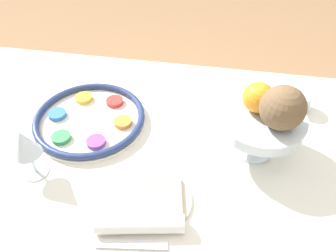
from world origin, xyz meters
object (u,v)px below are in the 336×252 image
at_px(wine_glass, 25,145).
at_px(fruit_stand, 260,122).
at_px(coconut, 283,108).
at_px(cup_near, 229,104).
at_px(orange_fruit, 258,97).
at_px(bread_plate, 157,200).
at_px(seder_plate, 90,119).
at_px(cup_mid, 299,101).
at_px(napkin_roll, 140,224).

bearing_deg(wine_glass, fruit_stand, 17.16).
bearing_deg(coconut, cup_near, 120.41).
distance_m(wine_glass, orange_fruit, 0.58).
relative_size(bread_plate, cup_near, 2.29).
xyz_separation_m(orange_fruit, bread_plate, (-0.21, -0.23, -0.16)).
xyz_separation_m(seder_plate, cup_mid, (0.63, 0.18, 0.01)).
bearing_deg(napkin_roll, cup_mid, 51.54).
xyz_separation_m(napkin_roll, cup_mid, (0.39, 0.50, 0.01)).
xyz_separation_m(coconut, bread_plate, (-0.27, -0.18, -0.18)).
bearing_deg(wine_glass, napkin_roll, -20.23).
distance_m(orange_fruit, cup_near, 0.21).
height_order(wine_glass, napkin_roll, wine_glass).
relative_size(seder_plate, napkin_roll, 1.65).
height_order(orange_fruit, cup_near, orange_fruit).
bearing_deg(cup_mid, cup_near, -166.54).
bearing_deg(seder_plate, fruit_stand, -4.05).
bearing_deg(napkin_roll, fruit_stand, 48.39).
bearing_deg(cup_near, orange_fruit, -67.00).
xyz_separation_m(seder_plate, fruit_stand, (0.49, -0.03, 0.09)).
relative_size(bread_plate, napkin_roll, 0.84).
distance_m(bread_plate, cup_mid, 0.56).
relative_size(orange_fruit, bread_plate, 0.46).
xyz_separation_m(orange_fruit, cup_mid, (0.16, 0.19, -0.14)).
bearing_deg(seder_plate, orange_fruit, -1.57).
relative_size(coconut, cup_mid, 1.47).
relative_size(coconut, napkin_roll, 0.54).
xyz_separation_m(cup_near, cup_mid, (0.22, 0.05, 0.00)).
bearing_deg(wine_glass, bread_plate, -6.04).
bearing_deg(cup_near, seder_plate, -163.07).
bearing_deg(seder_plate, wine_glass, -109.80).
xyz_separation_m(seder_plate, wine_glass, (-0.07, -0.21, 0.09)).
bearing_deg(napkin_roll, coconut, 41.70).
distance_m(coconut, cup_mid, 0.31).
xyz_separation_m(fruit_stand, cup_near, (-0.07, 0.16, -0.08)).
height_order(orange_fruit, napkin_roll, orange_fruit).
relative_size(orange_fruit, napkin_roll, 0.39).
bearing_deg(orange_fruit, coconut, -43.89).
relative_size(fruit_stand, cup_near, 3.08).
xyz_separation_m(wine_glass, fruit_stand, (0.56, 0.17, 0.00)).
bearing_deg(orange_fruit, fruit_stand, -53.50).
bearing_deg(napkin_roll, wine_glass, 159.77).
relative_size(cup_near, cup_mid, 1.00).
bearing_deg(seder_plate, coconut, -6.83).
bearing_deg(wine_glass, coconut, 13.68).
xyz_separation_m(fruit_stand, orange_fruit, (-0.02, 0.02, 0.06)).
bearing_deg(coconut, seder_plate, 173.17).
bearing_deg(fruit_stand, wine_glass, -162.84).
height_order(bread_plate, napkin_roll, napkin_roll).
relative_size(bread_plate, cup_mid, 2.29).
relative_size(seder_plate, cup_near, 4.53).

